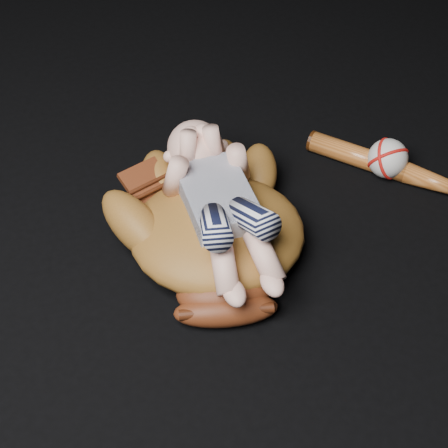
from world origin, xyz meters
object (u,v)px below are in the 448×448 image
at_px(baseball_glove, 217,227).
at_px(baseball, 388,158).
at_px(newborn_baby, 223,204).
at_px(baseball_bat, 419,177).

relative_size(baseball_glove, baseball, 5.45).
height_order(newborn_baby, baseball, newborn_baby).
bearing_deg(newborn_baby, baseball_glove, 134.49).
relative_size(baseball_glove, baseball_bat, 0.95).
xyz_separation_m(baseball_glove, baseball, (0.37, 0.08, -0.03)).
bearing_deg(newborn_baby, baseball_bat, 7.74).
bearing_deg(baseball, baseball_glove, -167.32).
xyz_separation_m(baseball_glove, baseball_bat, (0.41, 0.03, -0.04)).
height_order(baseball_bat, baseball, baseball).
bearing_deg(baseball_glove, newborn_baby, -33.24).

